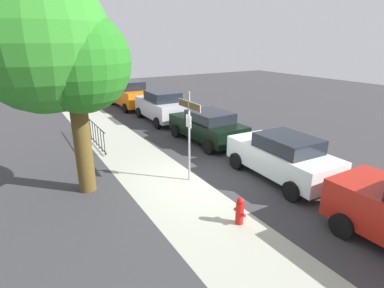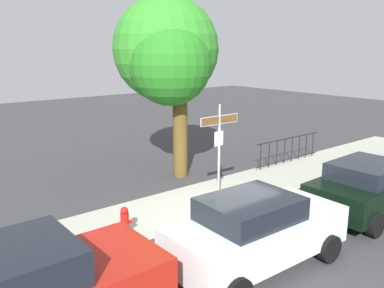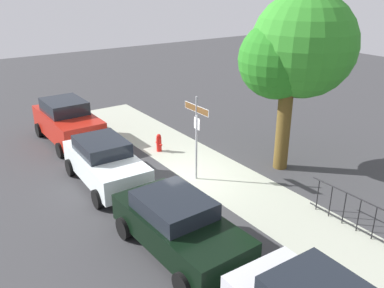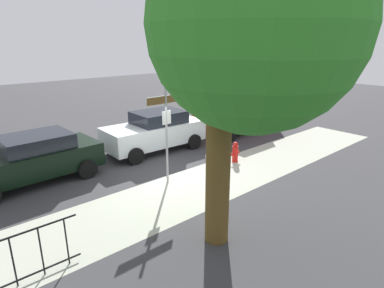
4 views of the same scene
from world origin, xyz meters
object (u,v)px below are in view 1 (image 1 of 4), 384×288
Objects in this scene: street_sign at (189,122)px; car_silver at (161,106)px; car_black at (207,126)px; car_white at (282,156)px; car_orange at (129,94)px; shade_tree at (53,46)px; fire_hydrant at (240,211)px.

street_sign reaches higher than car_silver.
street_sign is at bearing 162.43° from car_silver.
street_sign reaches higher than car_black.
street_sign is 3.52m from car_white.
street_sign is 0.68× the size of car_orange.
car_black is 0.99× the size of car_silver.
car_white is 4.80m from car_black.
car_silver is at bearing -18.74° from street_sign.
shade_tree reaches higher than car_white.
street_sign is 0.48× the size of shade_tree.
car_orange is (14.40, 0.48, 0.14)m from car_white.
shade_tree is at bearing 42.17° from fire_hydrant.
street_sign is 0.75× the size of car_white.
shade_tree is 1.43× the size of car_orange.
car_silver is (9.60, 0.16, 0.09)m from car_white.
shade_tree is 1.57× the size of car_white.
shade_tree is at bearing 107.71° from car_black.
car_white is 3.46m from fire_hydrant.
shade_tree is 1.53× the size of car_black.
car_orange is at bearing 1.10° from car_black.
shade_tree is at bearing 76.72° from street_sign.
car_orange is (4.80, 0.32, 0.05)m from car_silver.
car_white is (-1.55, -2.89, -1.28)m from street_sign.
shade_tree is 8.01m from car_white.
car_black is 7.02m from fire_hydrant.
car_black is 4.81m from car_silver.
street_sign reaches higher than fire_hydrant.
car_orange is at bearing -9.32° from fire_hydrant.
shade_tree reaches higher than car_silver.
street_sign is 8.58m from car_silver.
car_silver is (7.16, -6.49, -3.64)m from shade_tree.
car_black is 5.53× the size of fire_hydrant.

